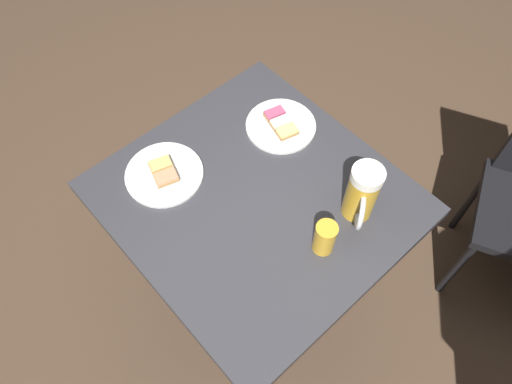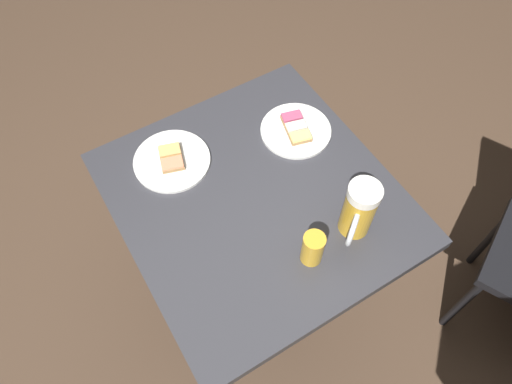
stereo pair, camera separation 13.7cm
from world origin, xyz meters
name	(u,v)px [view 2 (the right image)]	position (x,y,z in m)	size (l,w,h in m)	color
ground_plane	(256,291)	(0.00, 0.00, 0.00)	(6.00, 6.00, 0.00)	#4C3828
cafe_table	(256,222)	(0.00, 0.00, 0.60)	(0.80, 0.76, 0.75)	black
plate_near	(296,130)	(0.14, -0.23, 0.76)	(0.22, 0.22, 0.03)	white
plate_far	(172,160)	(0.23, 0.15, 0.76)	(0.23, 0.23, 0.03)	white
beer_mug	(359,211)	(-0.23, -0.17, 0.84)	(0.11, 0.13, 0.19)	gold
beer_glass_small	(313,248)	(-0.24, -0.02, 0.80)	(0.06, 0.06, 0.11)	gold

